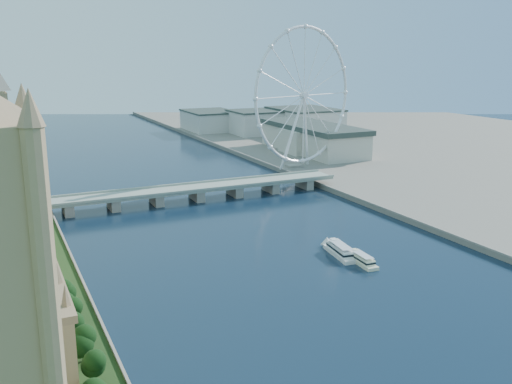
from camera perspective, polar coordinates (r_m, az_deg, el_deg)
parliament_range at (r=265.83m, az=-23.09°, el=-6.15°), size 24.00×200.00×70.00m
westminster_bridge at (r=415.47m, az=-5.98°, el=0.11°), size 220.00×22.00×9.50m
london_eye at (r=505.64m, az=4.81°, el=9.54°), size 113.60×39.12×124.30m
county_hall at (r=605.76m, az=5.66°, el=3.77°), size 54.00×144.00×35.00m
city_skyline at (r=669.95m, az=-10.26°, el=6.04°), size 505.00×280.00×32.00m
tour_boat_near at (r=295.99m, az=10.50°, el=-7.05°), size 8.27×26.24×5.68m
tour_boat_far at (r=305.26m, az=8.40°, el=-6.32°), size 12.19×31.60×6.81m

